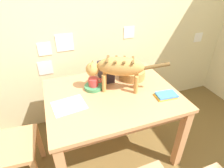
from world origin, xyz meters
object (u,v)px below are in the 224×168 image
at_px(saucer_bowl, 94,87).
at_px(coffee_mug, 94,82).
at_px(cat, 117,68).
at_px(wicker_basket, 132,73).
at_px(toaster, 106,72).
at_px(magazine, 69,105).
at_px(dining_table, 112,101).
at_px(book_stack, 166,95).
at_px(wooden_chair_near, 4,146).

distance_m(saucer_bowl, coffee_mug, 0.05).
relative_size(saucer_bowl, coffee_mug, 1.31).
relative_size(cat, coffee_mug, 5.14).
distance_m(wicker_basket, toaster, 0.27).
relative_size(saucer_bowl, magazine, 0.65).
height_order(dining_table, cat, cat).
relative_size(magazine, book_stack, 1.36).
relative_size(cat, toaster, 3.36).
relative_size(book_stack, wicker_basket, 0.74).
bearing_deg(book_stack, coffee_mug, 148.58).
bearing_deg(dining_table, cat, 33.69).
height_order(cat, coffee_mug, cat).
xyz_separation_m(magazine, wooden_chair_near, (-0.57, 0.02, -0.29)).
relative_size(dining_table, saucer_bowl, 6.90).
height_order(magazine, wooden_chair_near, wooden_chair_near).
height_order(coffee_mug, magazine, coffee_mug).
distance_m(cat, toaster, 0.27).
relative_size(saucer_bowl, wooden_chair_near, 0.19).
relative_size(cat, wicker_basket, 2.54).
xyz_separation_m(saucer_bowl, magazine, (-0.26, -0.18, -0.01)).
bearing_deg(dining_table, wicker_basket, 34.41).
height_order(dining_table, wicker_basket, wicker_basket).
bearing_deg(toaster, wooden_chair_near, -163.63).
xyz_separation_m(saucer_bowl, book_stack, (0.57, -0.35, -0.00)).
bearing_deg(wooden_chair_near, book_stack, 86.96).
bearing_deg(coffee_mug, magazine, -145.48).
bearing_deg(magazine, dining_table, -0.58).
xyz_separation_m(dining_table, saucer_bowl, (-0.14, 0.13, 0.11)).
bearing_deg(saucer_bowl, cat, -24.84).
distance_m(cat, magazine, 0.52).
relative_size(wicker_basket, wooden_chair_near, 0.29).
distance_m(coffee_mug, wooden_chair_near, 0.92).
relative_size(cat, wooden_chair_near, 0.73).
bearing_deg(wicker_basket, coffee_mug, -171.31).
xyz_separation_m(cat, magazine, (-0.46, -0.09, -0.23)).
distance_m(dining_table, magazine, 0.41).
bearing_deg(cat, toaster, 33.57).
distance_m(magazine, wooden_chair_near, 0.64).
height_order(saucer_bowl, wooden_chair_near, wooden_chair_near).
relative_size(cat, book_stack, 3.45).
xyz_separation_m(cat, wooden_chair_near, (-1.03, -0.07, -0.51)).
xyz_separation_m(wicker_basket, toaster, (-0.26, 0.06, 0.04)).
height_order(book_stack, toaster, toaster).
relative_size(saucer_bowl, toaster, 0.86).
xyz_separation_m(book_stack, wicker_basket, (-0.14, 0.41, 0.03)).
xyz_separation_m(dining_table, wicker_basket, (0.29, 0.20, 0.14)).
bearing_deg(coffee_mug, book_stack, -31.42).
height_order(saucer_bowl, coffee_mug, coffee_mug).
xyz_separation_m(magazine, toaster, (0.43, 0.31, 0.08)).
height_order(cat, wooden_chair_near, cat).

